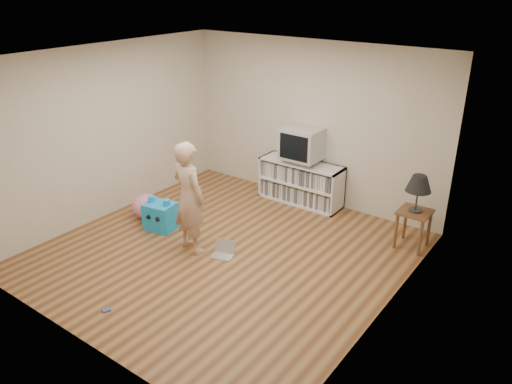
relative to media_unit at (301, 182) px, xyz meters
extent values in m
plane|color=brown|center=(0.03, -2.04, -0.35)|extent=(4.50, 4.50, 0.00)
cube|color=beige|center=(0.03, 0.21, 0.95)|extent=(4.50, 0.02, 2.60)
cube|color=beige|center=(0.03, -4.29, 0.95)|extent=(4.50, 0.02, 2.60)
cube|color=beige|center=(-2.22, -2.04, 0.95)|extent=(0.02, 4.50, 2.60)
cube|color=beige|center=(2.28, -2.04, 0.95)|extent=(0.02, 4.50, 2.60)
cube|color=white|center=(0.03, -2.04, 2.25)|extent=(4.50, 4.50, 0.01)
cube|color=white|center=(0.00, 0.19, 0.00)|extent=(1.40, 0.03, 0.70)
cube|color=white|center=(-0.68, -0.02, 0.00)|extent=(0.03, 0.45, 0.70)
cube|color=white|center=(0.68, -0.02, 0.00)|extent=(0.03, 0.45, 0.70)
cube|color=white|center=(0.00, -0.02, -0.33)|extent=(1.40, 0.45, 0.03)
cube|color=white|center=(0.00, -0.02, 0.00)|extent=(1.34, 0.45, 0.03)
cube|color=white|center=(0.00, -0.02, 0.33)|extent=(1.40, 0.45, 0.03)
cube|color=silver|center=(0.00, -0.02, 0.00)|extent=(1.26, 0.36, 0.64)
cube|color=gray|center=(0.00, -0.02, 0.39)|extent=(0.45, 0.35, 0.07)
cube|color=#B5B5BB|center=(0.00, -0.02, 0.67)|extent=(0.60, 0.52, 0.50)
cube|color=black|center=(0.00, -0.28, 0.67)|extent=(0.50, 0.01, 0.40)
cylinder|color=brown|center=(1.85, -0.56, -0.09)|extent=(0.04, 0.04, 0.52)
cylinder|color=brown|center=(2.19, -0.56, -0.09)|extent=(0.04, 0.04, 0.52)
cylinder|color=brown|center=(1.85, -0.22, -0.09)|extent=(0.04, 0.04, 0.52)
cylinder|color=brown|center=(2.19, -0.22, -0.09)|extent=(0.04, 0.04, 0.52)
cube|color=brown|center=(2.02, -0.39, 0.19)|extent=(0.42, 0.42, 0.03)
cylinder|color=#333333|center=(2.02, -0.39, 0.21)|extent=(0.18, 0.18, 0.02)
cylinder|color=#333333|center=(2.02, -0.39, 0.39)|extent=(0.02, 0.02, 0.32)
imported|color=tan|center=(-0.39, -2.23, 0.43)|extent=(0.63, 0.47, 1.56)
cube|color=silver|center=(0.07, -2.14, -0.34)|extent=(0.33, 0.27, 0.01)
cube|color=silver|center=(0.04, -2.04, -0.24)|extent=(0.30, 0.13, 0.19)
cube|color=black|center=(0.04, -2.04, -0.24)|extent=(0.26, 0.11, 0.15)
cube|color=#4756BD|center=(-0.23, -3.82, -0.34)|extent=(0.10, 0.11, 0.02)
cube|color=#169BFF|center=(-1.18, -2.05, -0.15)|extent=(0.48, 0.41, 0.41)
cylinder|color=#169BFF|center=(-1.31, -2.07, 0.10)|extent=(0.10, 0.10, 0.09)
cylinder|color=#169BFF|center=(-1.05, -2.03, 0.10)|extent=(0.10, 0.10, 0.09)
sphere|color=black|center=(-1.23, -2.24, -0.10)|extent=(0.07, 0.07, 0.07)
sphere|color=black|center=(-1.07, -2.21, -0.10)|extent=(0.07, 0.07, 0.07)
ellipsoid|color=pink|center=(-1.63, -1.91, -0.16)|extent=(0.58, 0.58, 0.37)
camera|label=1|loc=(3.85, -6.55, 3.14)|focal=35.00mm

